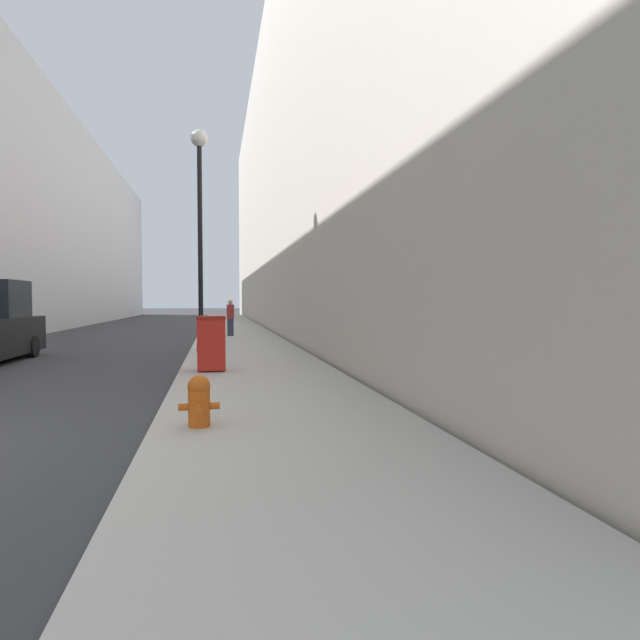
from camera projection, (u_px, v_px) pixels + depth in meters
sidewalk_right at (237, 335)px, 23.60m from camera, size 3.55×60.00×0.12m
building_right_stone at (352, 185)px, 32.66m from camera, size 12.00×60.00×18.54m
fire_hydrant at (199, 400)px, 6.29m from camera, size 0.51×0.40×0.65m
trash_bin at (211, 343)px, 11.23m from camera, size 0.63×0.60×1.24m
lamppost at (200, 203)px, 15.23m from camera, size 0.51×0.51×6.77m
pedestrian_on_sidewalk at (230, 318)px, 22.25m from camera, size 0.32×0.21×1.60m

